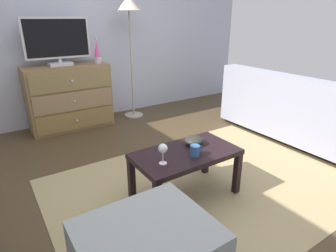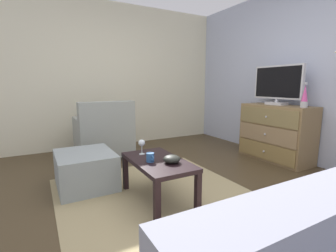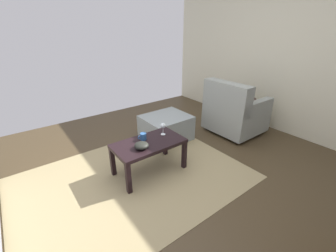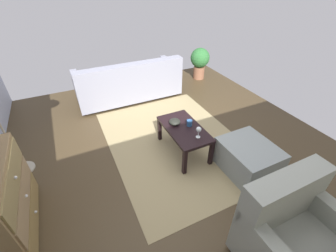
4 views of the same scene
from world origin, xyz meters
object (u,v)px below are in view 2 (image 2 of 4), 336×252
Objects in this scene: coffee_table at (158,166)px; mug at (150,157)px; wine_glass at (142,143)px; bowl_decorative at (172,159)px; tv at (278,84)px; armchair at (104,134)px; lava_lamp at (305,96)px; ottoman at (86,170)px; dresser at (276,133)px.

mug is (0.02, -0.09, 0.10)m from coffee_table.
wine_glass is 0.43m from bowl_decorative.
armchair is at bearing -120.88° from tv.
wine_glass reaches higher than bowl_decorative.
mug is 1.76m from armchair.
armchair is (-1.88, -0.17, -0.09)m from bowl_decorative.
mug is at bearing -5.90° from wine_glass.
bowl_decorative is (0.05, -2.03, -0.53)m from lava_lamp.
coffee_table is at bearing -92.56° from lava_lamp.
tv is 0.50m from lava_lamp.
bowl_decorative is 1.89m from armchair.
tv reaches higher than coffee_table.
lava_lamp reaches higher than ottoman.
coffee_table is (0.38, -2.18, -0.79)m from tv.
lava_lamp reaches higher than armchair.
lava_lamp is 2.20m from coffee_table.
lava_lamp is 2.94m from armchair.
armchair is 1.17m from ottoman.
coffee_table is at bearing 40.03° from ottoman.
ottoman is at bearing -106.10° from lava_lamp.
bowl_decorative is (0.52, -2.10, -0.70)m from tv.
tv is (-0.05, 0.02, 0.73)m from dresser.
mug is 0.13× the size of armchair.
ottoman is (-0.70, -0.48, -0.26)m from mug.
ottoman is at bearing -97.35° from dresser.
dresser is 2.66m from armchair.
lava_lamp is 0.37× the size of armchair.
coffee_table is at bearing 103.00° from mug.
dresser is 1.31× the size of tv.
ottoman is (-0.42, -0.51, -0.33)m from wine_glass.
armchair is at bearing -129.70° from lava_lamp.
wine_glass is (-0.35, -2.17, -0.45)m from lava_lamp.
dresser is 3.16× the size of lava_lamp.
armchair reaches higher than bowl_decorative.
coffee_table is 0.14m from mug.
wine_glass is 0.98× the size of bowl_decorative.
tv reaches higher than mug.
bowl_decorative is (0.40, 0.14, -0.08)m from wine_glass.
ottoman is at bearing -145.48° from mug.
wine_glass is (0.12, -2.24, -0.62)m from tv.
lava_lamp reaches higher than mug.
tv is 2.77m from armchair.
lava_lamp is 0.39× the size of coffee_table.
bowl_decorative reaches higher than ottoman.
armchair reaches higher than coffee_table.
mug is 0.16× the size of ottoman.
mug is at bearing 0.28° from armchair.
tv is 1.14× the size of ottoman.
wine_glass is (-0.26, -0.06, 0.18)m from coffee_table.
bowl_decorative is at bearing 53.85° from mug.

